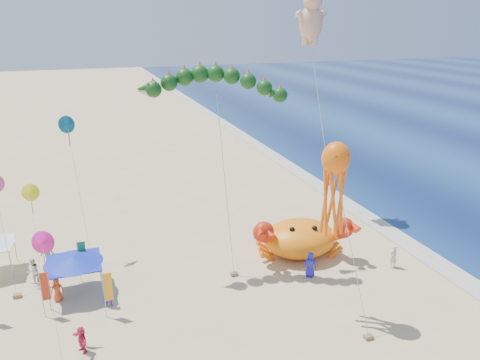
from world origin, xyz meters
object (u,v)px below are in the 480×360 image
Objects in this scene: octopus_kite at (335,182)px; crab_inflatable at (300,237)px; canopy_blue at (73,260)px; dragon_kite at (214,88)px; cherub_kite at (312,17)px.

crab_inflatable is at bearing 76.13° from octopus_kite.
crab_inflatable is 2.04× the size of canopy_blue.
dragon_kite is 1.29× the size of octopus_kite.
dragon_kite is 14.20m from cherub_kite.
cherub_kite reaches higher than octopus_kite.
dragon_kite is 14.82m from canopy_blue.
octopus_kite is at bearing -26.98° from canopy_blue.
octopus_kite is (-6.41, -15.95, -9.08)m from cherub_kite.
cherub_kite reaches higher than canopy_blue.
dragon_kite is at bearing 119.21° from octopus_kite.
crab_inflatable is 0.55× the size of dragon_kite.
crab_inflatable is 18.95m from cherub_kite.
canopy_blue is at bearing -175.70° from dragon_kite.
cherub_kite reaches higher than dragon_kite.
canopy_blue is (-10.20, -0.77, -10.73)m from dragon_kite.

